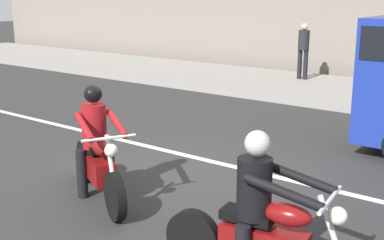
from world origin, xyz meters
TOP-DOWN VIEW (x-y plane):
  - ground_plane at (0.00, 0.00)m, footprint 80.00×80.00m
  - sidewalk_slab at (0.00, 8.00)m, footprint 40.00×4.40m
  - lane_marking_stripe at (0.47, 0.90)m, footprint 18.00×0.14m
  - motorcycle_with_rider_crimson at (-0.26, -1.37)m, footprint 2.00×1.15m
  - motorcycle_with_rider_black_leather at (2.66, -1.90)m, footprint 2.19×0.73m
  - pedestrian_bystander at (-2.12, 8.92)m, footprint 0.34×0.34m

SIDE VIEW (x-z plane):
  - ground_plane at x=0.00m, z-range 0.00..0.00m
  - lane_marking_stripe at x=0.47m, z-range 0.00..0.01m
  - sidewalk_slab at x=0.00m, z-range 0.00..0.14m
  - motorcycle_with_rider_black_leather at x=2.66m, z-range -0.15..1.42m
  - motorcycle_with_rider_crimson at x=-0.26m, z-range -0.15..1.45m
  - pedestrian_bystander at x=-2.12m, z-range 0.29..2.02m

